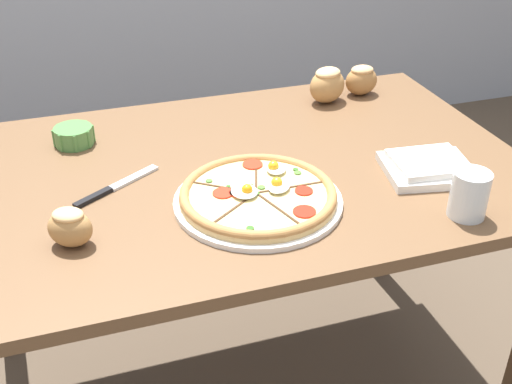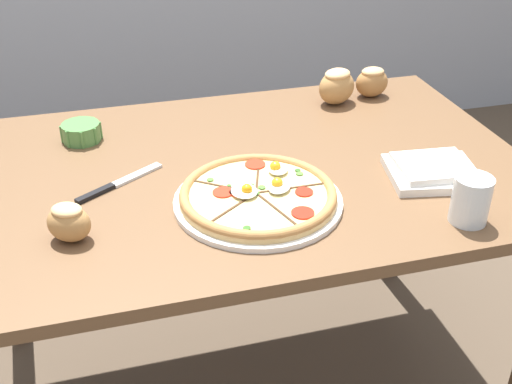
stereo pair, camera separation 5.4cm
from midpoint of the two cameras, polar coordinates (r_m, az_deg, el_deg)
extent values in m
cube|color=brown|center=(1.51, -0.47, 1.70)|extent=(1.37, 0.87, 0.03)
cube|color=brown|center=(2.02, -21.09, -4.61)|extent=(0.06, 0.06, 0.70)
cube|color=brown|center=(2.22, 12.93, 0.25)|extent=(0.06, 0.06, 0.70)
cylinder|color=white|center=(1.36, 1.14, -0.88)|extent=(0.36, 0.36, 0.01)
cylinder|color=tan|center=(1.36, 1.15, -0.45)|extent=(0.34, 0.34, 0.01)
cylinder|color=#E0CC84|center=(1.35, 1.15, -0.18)|extent=(0.30, 0.30, 0.00)
torus|color=#B27A42|center=(1.35, 1.15, -0.15)|extent=(0.34, 0.34, 0.02)
cube|color=#472D19|center=(1.30, 3.01, -1.54)|extent=(0.05, 0.14, 0.00)
cube|color=#472D19|center=(1.37, 4.16, 0.32)|extent=(0.15, 0.01, 0.00)
cube|color=#472D19|center=(1.42, 1.25, 1.47)|extent=(0.05, 0.14, 0.00)
cube|color=#472D19|center=(1.38, -1.79, 0.47)|extent=(0.12, 0.09, 0.00)
cube|color=#472D19|center=(1.30, -0.88, -1.44)|extent=(0.12, 0.09, 0.00)
cylinder|color=red|center=(1.36, 5.44, -0.02)|extent=(0.04, 0.04, 0.00)
cylinder|color=red|center=(1.46, 0.99, 2.45)|extent=(0.05, 0.05, 0.00)
cylinder|color=red|center=(1.29, 5.38, -1.88)|extent=(0.05, 0.05, 0.00)
cylinder|color=red|center=(1.35, -1.82, -0.05)|extent=(0.04, 0.04, 0.00)
cylinder|color=red|center=(1.35, -0.50, -0.08)|extent=(0.04, 0.04, 0.00)
ellipsoid|color=white|center=(1.43, 3.06, 2.06)|extent=(0.06, 0.07, 0.01)
sphere|color=#F4AD1E|center=(1.43, 2.83, 2.27)|extent=(0.02, 0.02, 0.02)
ellipsoid|color=white|center=(1.36, 3.25, 0.42)|extent=(0.07, 0.07, 0.01)
sphere|color=#F4AD1E|center=(1.36, 3.05, 0.79)|extent=(0.02, 0.02, 0.02)
ellipsoid|color=white|center=(1.35, 0.11, 0.08)|extent=(0.06, 0.07, 0.01)
sphere|color=orange|center=(1.34, 0.35, 0.23)|extent=(0.02, 0.02, 0.02)
cylinder|color=#2D5B1E|center=(1.39, 3.12, 0.90)|extent=(0.01, 0.01, 0.00)
cylinder|color=#477A2D|center=(1.37, 1.66, 0.41)|extent=(0.02, 0.02, 0.00)
cylinder|color=#2D5B1E|center=(1.44, 4.82, 1.93)|extent=(0.01, 0.01, 0.00)
cylinder|color=#477A2D|center=(1.43, 4.99, 1.63)|extent=(0.02, 0.02, 0.00)
cylinder|color=#386B23|center=(1.38, 0.74, 0.59)|extent=(0.01, 0.01, 0.00)
cylinder|color=#386B23|center=(1.35, 1.17, -0.13)|extent=(0.01, 0.01, 0.00)
cylinder|color=#477A2D|center=(1.40, -2.98, 1.09)|extent=(0.01, 0.01, 0.00)
cylinder|color=#386B23|center=(1.38, -1.29, 0.57)|extent=(0.01, 0.01, 0.00)
cylinder|color=#2D5B1E|center=(1.24, 0.44, -3.24)|extent=(0.02, 0.02, 0.00)
cylinder|color=#4C8442|center=(1.67, -14.37, 5.16)|extent=(0.10, 0.10, 0.05)
cylinder|color=beige|center=(1.67, -14.40, 5.34)|extent=(0.08, 0.08, 0.03)
cylinder|color=#4C8442|center=(1.67, -12.75, 5.38)|extent=(0.01, 0.01, 0.04)
cylinder|color=#4C8442|center=(1.70, -13.30, 5.79)|extent=(0.01, 0.01, 0.04)
cylinder|color=#4C8442|center=(1.72, -14.45, 5.83)|extent=(0.01, 0.01, 0.04)
cylinder|color=#4C8442|center=(1.71, -15.55, 5.48)|extent=(0.01, 0.01, 0.04)
cylinder|color=#4C8442|center=(1.68, -15.99, 4.94)|extent=(0.01, 0.01, 0.04)
cylinder|color=#4C8442|center=(1.64, -15.48, 4.51)|extent=(0.01, 0.01, 0.04)
cylinder|color=#4C8442|center=(1.63, -14.29, 4.46)|extent=(0.01, 0.01, 0.04)
cylinder|color=#4C8442|center=(1.64, -13.15, 4.83)|extent=(0.01, 0.01, 0.04)
cube|color=silver|center=(1.52, 16.40, 1.60)|extent=(0.23, 0.20, 0.02)
cube|color=silver|center=(1.52, 16.50, 2.19)|extent=(0.18, 0.16, 0.02)
ellipsoid|color=#A3703D|center=(1.92, 11.07, 9.50)|extent=(0.10, 0.08, 0.08)
ellipsoid|color=tan|center=(1.90, 11.17, 10.44)|extent=(0.07, 0.06, 0.02)
ellipsoid|color=#B27F47|center=(1.28, -15.13, -2.73)|extent=(0.11, 0.10, 0.07)
ellipsoid|color=#EAB775|center=(1.27, -15.32, -1.57)|extent=(0.08, 0.07, 0.02)
ellipsoid|color=#B27F47|center=(1.85, 8.03, 9.19)|extent=(0.14, 0.12, 0.10)
ellipsoid|color=#EAB775|center=(1.83, 8.12, 10.33)|extent=(0.10, 0.09, 0.03)
cube|color=silver|center=(1.49, -9.50, 1.50)|extent=(0.12, 0.09, 0.01)
cube|color=black|center=(1.43, -13.04, -0.15)|extent=(0.09, 0.07, 0.01)
cylinder|color=white|center=(1.37, 19.65, -0.66)|extent=(0.08, 0.08, 0.10)
cylinder|color=silver|center=(1.38, 19.50, -1.37)|extent=(0.07, 0.07, 0.06)
camera|label=1|loc=(0.03, -88.85, 0.70)|focal=45.00mm
camera|label=2|loc=(0.03, 91.15, -0.70)|focal=45.00mm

